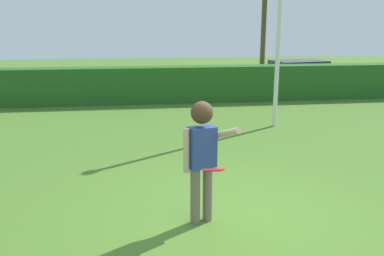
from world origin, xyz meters
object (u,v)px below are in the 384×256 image
(frisbee, at_px, (214,170))
(lamppost, at_px, (280,18))
(parked_car_silver, at_px, (298,73))
(person, at_px, (202,149))

(frisbee, bearing_deg, lamppost, 64.48)
(frisbee, xyz_separation_m, lamppost, (2.90, 6.07, 1.88))
(frisbee, bearing_deg, parked_car_silver, 63.81)
(person, relative_size, parked_car_silver, 0.40)
(person, xyz_separation_m, lamppost, (2.93, 5.38, 1.82))
(person, height_order, parked_car_silver, person)
(person, height_order, lamppost, lamppost)
(frisbee, bearing_deg, person, 92.57)
(person, distance_m, lamppost, 6.39)
(frisbee, distance_m, lamppost, 6.99)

